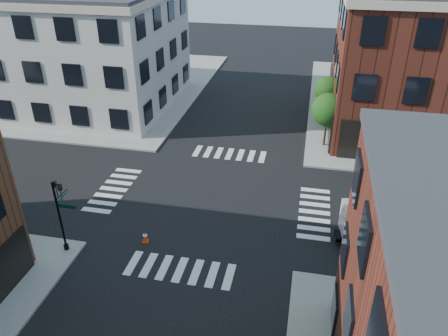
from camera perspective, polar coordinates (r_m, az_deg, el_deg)
ground at (r=29.72m, az=-1.87°, el=-4.22°), size 120.00×120.00×0.00m
sidewalk_nw at (r=55.01m, az=-18.62°, el=10.42°), size 30.00×30.00×0.15m
building_nw at (r=48.47m, az=-20.36°, el=14.47°), size 22.00×16.00×11.00m
tree_near at (r=36.57m, az=13.48°, el=7.20°), size 2.69×2.69×4.49m
tree_far at (r=42.31m, az=13.42°, el=9.78°), size 2.43×2.43×4.07m
signal_pole at (r=25.42m, az=-20.57°, el=-4.99°), size 1.29×1.24×4.60m
box_truck at (r=26.95m, az=23.37°, el=-6.34°), size 7.66×3.15×3.39m
traffic_cone at (r=26.34m, az=-10.25°, el=-8.85°), size 0.47×0.47×0.68m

